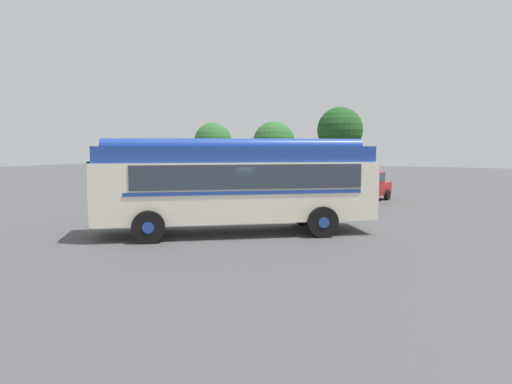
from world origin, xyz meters
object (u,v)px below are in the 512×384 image
Objects in this scene: car_near_left at (269,184)px; car_mid_right at (365,187)px; car_mid_left at (316,185)px; vintage_bus at (236,182)px.

car_near_left and car_mid_right have the same top height.
car_near_left is at bearing -164.40° from car_mid_left.
vintage_bus is at bearing -82.96° from car_mid_left.
car_near_left is 0.99× the size of car_mid_right.
vintage_bus reaches higher than car_mid_right.
vintage_bus reaches higher than car_mid_left.
car_mid_left and car_mid_right have the same top height.
car_mid_left is (2.83, 0.79, 0.00)m from car_near_left.
car_mid_left is (-1.46, 11.80, -1.05)m from vintage_bus.
car_mid_left is at bearing 97.04° from vintage_bus.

